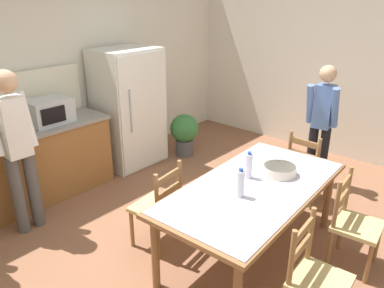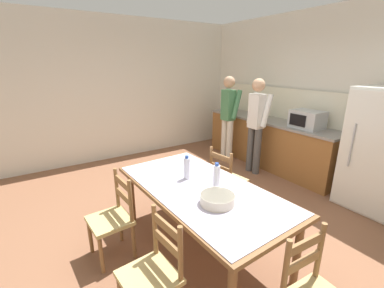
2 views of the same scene
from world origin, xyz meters
name	(u,v)px [view 1 (image 1 of 2)]	position (x,y,z in m)	size (l,w,h in m)	color
ground_plane	(207,247)	(0.00, 0.00, 0.00)	(8.32, 8.32, 0.00)	brown
wall_back	(51,71)	(0.00, 2.66, 1.45)	(6.52, 0.12, 2.90)	silver
wall_right	(348,62)	(3.26, 0.00, 1.45)	(0.12, 5.20, 2.90)	silver
refrigerator	(129,108)	(0.87, 2.19, 0.85)	(0.88, 0.73, 1.70)	silver
microwave	(49,111)	(-0.34, 2.21, 1.08)	(0.50, 0.39, 0.30)	#B2B7BC
dining_table	(254,192)	(0.22, -0.37, 0.69)	(2.07, 1.11, 0.76)	brown
bottle_near_centre	(240,183)	(-0.04, -0.38, 0.89)	(0.07, 0.07, 0.27)	silver
bottle_off_centre	(249,166)	(0.31, -0.24, 0.89)	(0.07, 0.07, 0.27)	silver
serving_bowl	(280,169)	(0.57, -0.43, 0.81)	(0.32, 0.32, 0.09)	beige
chair_head_end	(307,168)	(1.52, -0.31, 0.44)	(0.42, 0.44, 0.91)	olive
chair_side_near_left	(315,278)	(-0.20, -1.19, 0.44)	(0.45, 0.43, 0.91)	olive
chair_side_far_left	(159,207)	(-0.27, 0.41, 0.44)	(0.47, 0.45, 0.91)	olive
chair_side_near_right	(353,224)	(0.71, -1.15, 0.44)	(0.46, 0.44, 0.91)	olive
person_at_counter	(17,145)	(-1.00, 1.69, 0.98)	(0.44, 0.30, 1.74)	#4C4C4C
person_by_table	(322,120)	(2.07, -0.19, 0.90)	(0.30, 0.42, 1.59)	black
potted_plant	(184,132)	(1.59, 1.76, 0.39)	(0.44, 0.44, 0.67)	#4C4C51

